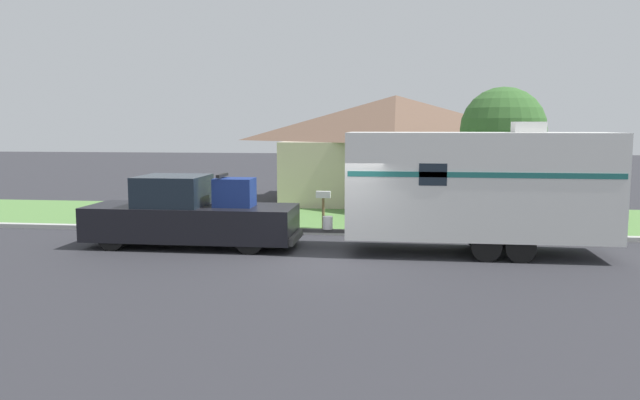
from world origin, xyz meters
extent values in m
plane|color=#2D2D33|center=(0.00, 0.00, 0.00)|extent=(120.00, 120.00, 0.00)
cube|color=#ADADA8|center=(0.00, 3.75, 0.07)|extent=(80.00, 0.30, 0.14)
cube|color=#568442|center=(0.00, 7.40, 0.01)|extent=(80.00, 7.00, 0.03)
cube|color=beige|center=(1.42, 13.02, 1.38)|extent=(9.64, 6.82, 2.76)
pyramid|color=brown|center=(1.42, 13.02, 3.78)|extent=(10.41, 7.36, 2.04)
cube|color=#4C3828|center=(1.42, 9.64, 1.05)|extent=(1.00, 0.06, 2.10)
cylinder|color=black|center=(-6.27, 0.50, 0.40)|extent=(0.80, 0.28, 0.80)
cylinder|color=black|center=(-6.27, 2.14, 0.40)|extent=(0.80, 0.28, 0.80)
cylinder|color=black|center=(-2.34, 0.50, 0.40)|extent=(0.80, 0.28, 0.80)
cylinder|color=black|center=(-2.34, 2.14, 0.40)|extent=(0.80, 0.28, 0.80)
cube|color=black|center=(-5.43, 1.32, 0.70)|extent=(3.58, 2.00, 0.96)
cube|color=#19232D|center=(-4.78, 1.32, 1.61)|extent=(1.86, 1.84, 0.85)
cube|color=black|center=(-2.45, 1.32, 0.70)|extent=(2.36, 2.00, 0.96)
cube|color=#333333|center=(-1.21, 1.32, 0.34)|extent=(0.12, 1.80, 0.20)
cube|color=navy|center=(-2.97, 1.32, 1.58)|extent=(1.09, 0.84, 0.80)
cube|color=black|center=(-3.32, 1.32, 2.06)|extent=(0.10, 0.92, 0.08)
cylinder|color=black|center=(3.87, 0.33, 0.38)|extent=(0.77, 0.22, 0.77)
cylinder|color=black|center=(3.87, 2.31, 0.38)|extent=(0.77, 0.22, 0.77)
cylinder|color=black|center=(4.71, 0.33, 0.38)|extent=(0.77, 0.22, 0.77)
cylinder|color=black|center=(4.71, 2.31, 0.38)|extent=(0.77, 0.22, 0.77)
cube|color=silver|center=(3.73, 1.32, 1.88)|extent=(6.96, 2.26, 2.79)
cube|color=#1E6660|center=(3.73, 0.18, 2.23)|extent=(6.83, 0.01, 0.14)
cube|color=#383838|center=(-0.39, 1.32, 0.54)|extent=(1.28, 0.12, 0.10)
cylinder|color=silver|center=(-0.32, 1.32, 0.77)|extent=(0.28, 0.28, 0.36)
cube|color=silver|center=(4.99, 1.32, 3.41)|extent=(0.80, 0.68, 0.28)
cube|color=#19232D|center=(2.48, 0.18, 2.23)|extent=(0.70, 0.01, 0.56)
cylinder|color=brown|center=(-0.86, 4.71, 0.53)|extent=(0.09, 0.09, 1.06)
cube|color=silver|center=(-0.86, 4.71, 1.17)|extent=(0.48, 0.20, 0.22)
cylinder|color=brown|center=(5.23, 6.98, 1.10)|extent=(0.24, 0.24, 2.19)
sphere|color=#38662D|center=(5.23, 6.98, 3.31)|extent=(2.98, 2.98, 2.98)
camera|label=1|loc=(1.65, -15.70, 3.47)|focal=35.00mm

